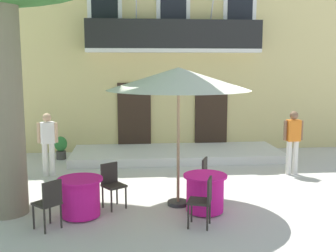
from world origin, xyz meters
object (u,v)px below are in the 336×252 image
at_px(cafe_table_middle, 81,197).
at_px(cafe_chair_middle_1, 112,182).
at_px(cafe_chair_near_tree_1, 209,176).
at_px(cafe_chair_near_tree_0, 204,198).
at_px(pedestrian_mid_plaza, 293,139).
at_px(cafe_table_near_tree, 205,193).
at_px(pedestrian_near_entrance, 48,141).
at_px(ground_planter_left, 61,147).
at_px(cafe_chair_middle_0, 49,201).
at_px(cafe_umbrella, 178,79).

distance_m(cafe_table_middle, cafe_chair_middle_1, 0.77).
bearing_deg(cafe_chair_near_tree_1, cafe_table_middle, -164.24).
distance_m(cafe_chair_near_tree_0, cafe_chair_middle_1, 2.06).
height_order(cafe_chair_middle_1, pedestrian_mid_plaza, pedestrian_mid_plaza).
relative_size(cafe_table_near_tree, cafe_table_middle, 1.00).
bearing_deg(pedestrian_near_entrance, cafe_chair_near_tree_1, -30.92).
bearing_deg(ground_planter_left, cafe_chair_middle_0, -82.86).
relative_size(pedestrian_near_entrance, pedestrian_mid_plaza, 0.98).
bearing_deg(cafe_table_middle, cafe_chair_near_tree_0, -17.40).
xyz_separation_m(cafe_chair_near_tree_1, cafe_chair_middle_0, (-3.12, -1.33, 0.00)).
bearing_deg(cafe_table_middle, cafe_chair_middle_0, -129.06).
xyz_separation_m(ground_planter_left, pedestrian_mid_plaza, (6.41, -2.36, 0.57)).
bearing_deg(cafe_chair_near_tree_0, cafe_umbrella, 105.00).
relative_size(cafe_table_near_tree, cafe_chair_near_tree_1, 0.95).
bearing_deg(cafe_table_middle, cafe_umbrella, 14.00).
xyz_separation_m(cafe_chair_middle_0, cafe_umbrella, (2.41, 1.07, 2.08)).
relative_size(cafe_table_near_tree, cafe_umbrella, 0.30).
distance_m(pedestrian_near_entrance, pedestrian_mid_plaza, 6.43).
xyz_separation_m(cafe_chair_near_tree_0, pedestrian_near_entrance, (-3.43, 3.74, 0.41)).
distance_m(cafe_table_near_tree, cafe_chair_middle_1, 1.90).
bearing_deg(cafe_table_middle, pedestrian_mid_plaza, 26.25).
distance_m(cafe_chair_near_tree_1, cafe_chair_middle_1, 2.08).
relative_size(cafe_chair_near_tree_1, cafe_umbrella, 0.31).
bearing_deg(cafe_chair_middle_1, cafe_umbrella, 0.14).
bearing_deg(pedestrian_mid_plaza, cafe_umbrella, -147.53).
bearing_deg(cafe_chair_middle_0, cafe_table_near_tree, 11.94).
height_order(cafe_table_near_tree, ground_planter_left, cafe_table_near_tree).
distance_m(cafe_table_near_tree, pedestrian_near_entrance, 4.72).
distance_m(ground_planter_left, pedestrian_mid_plaza, 6.86).
relative_size(cafe_chair_middle_0, cafe_umbrella, 0.31).
bearing_deg(cafe_chair_middle_1, pedestrian_mid_plaza, 24.30).
bearing_deg(cafe_chair_near_tree_0, ground_planter_left, 121.21).
xyz_separation_m(cafe_table_near_tree, cafe_chair_middle_0, (-2.90, -0.61, 0.14)).
xyz_separation_m(cafe_table_middle, cafe_chair_middle_0, (-0.48, -0.59, 0.14)).
bearing_deg(cafe_chair_middle_0, cafe_table_middle, 50.94).
xyz_separation_m(cafe_chair_near_tree_0, cafe_chair_middle_0, (-2.73, 0.12, 0.00)).
height_order(cafe_chair_near_tree_1, cafe_chair_middle_1, same).
bearing_deg(ground_planter_left, pedestrian_mid_plaza, -20.24).
bearing_deg(pedestrian_mid_plaza, pedestrian_near_entrance, 176.01).
relative_size(cafe_chair_near_tree_1, pedestrian_mid_plaza, 0.54).
relative_size(cafe_chair_middle_1, cafe_umbrella, 0.31).
xyz_separation_m(cafe_table_middle, cafe_chair_middle_1, (0.58, 0.48, 0.14)).
xyz_separation_m(ground_planter_left, pedestrian_near_entrance, (-0.00, -1.92, 0.54)).
height_order(cafe_table_middle, cafe_umbrella, cafe_umbrella).
distance_m(cafe_table_near_tree, pedestrian_mid_plaza, 3.85).
height_order(cafe_table_near_tree, cafe_table_middle, same).
bearing_deg(cafe_table_near_tree, cafe_chair_near_tree_0, -102.58).
bearing_deg(cafe_chair_middle_1, cafe_table_near_tree, -13.80).
xyz_separation_m(cafe_chair_near_tree_1, ground_planter_left, (-3.82, 4.20, -0.13)).
relative_size(cafe_chair_near_tree_1, cafe_table_middle, 1.05).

